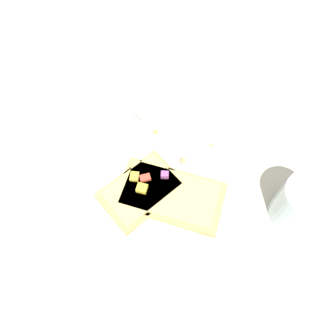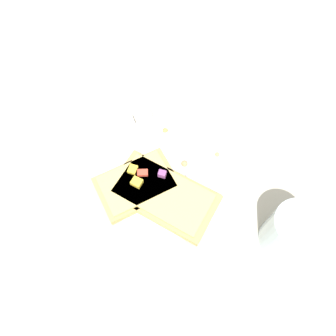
% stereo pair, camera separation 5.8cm
% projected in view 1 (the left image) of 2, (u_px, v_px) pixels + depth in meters
% --- Properties ---
extents(ground_plane, '(4.00, 4.00, 0.00)m').
position_uv_depth(ground_plane, '(168.00, 173.00, 0.60)').
color(ground_plane, '#BCB29E').
extents(plate, '(0.24, 0.24, 0.01)m').
position_uv_depth(plate, '(168.00, 172.00, 0.59)').
color(plate, white).
rests_on(plate, ground).
extents(fork, '(0.20, 0.08, 0.01)m').
position_uv_depth(fork, '(149.00, 169.00, 0.59)').
color(fork, silver).
rests_on(fork, plate).
extents(knife, '(0.20, 0.09, 0.01)m').
position_uv_depth(knife, '(162.00, 137.00, 0.62)').
color(knife, silver).
rests_on(knife, plate).
extents(pizza_slice_main, '(0.18, 0.20, 0.03)m').
position_uv_depth(pizza_slice_main, '(170.00, 195.00, 0.56)').
color(pizza_slice_main, tan).
rests_on(pizza_slice_main, plate).
extents(pizza_slice_corner, '(0.14, 0.16, 0.03)m').
position_uv_depth(pizza_slice_corner, '(141.00, 190.00, 0.56)').
color(pizza_slice_corner, tan).
rests_on(pizza_slice_corner, plate).
extents(crumb_scatter, '(0.13, 0.18, 0.01)m').
position_uv_depth(crumb_scatter, '(172.00, 155.00, 0.60)').
color(crumb_scatter, tan).
rests_on(crumb_scatter, plate).
extents(drinking_glass, '(0.08, 0.08, 0.09)m').
position_uv_depth(drinking_glass, '(300.00, 204.00, 0.52)').
color(drinking_glass, silver).
rests_on(drinking_glass, ground).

